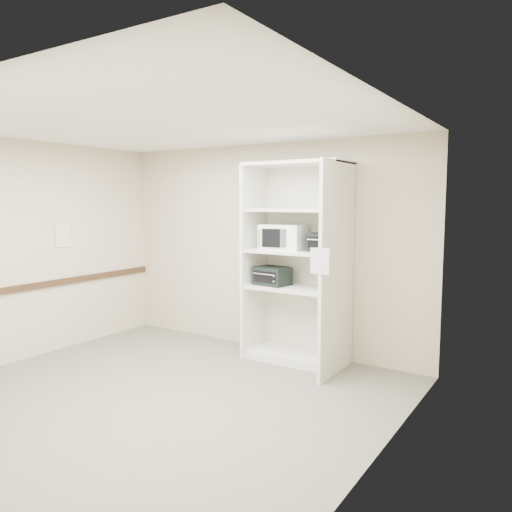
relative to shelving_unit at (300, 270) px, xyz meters
The scene contains 12 objects.
floor 2.15m from the shelving_unit, 111.36° to the right, with size 4.50×4.00×0.01m, color #5F5D52.
ceiling 2.41m from the shelving_unit, 111.36° to the right, with size 4.50×4.00×0.01m, color white.
wall_back 0.76m from the shelving_unit, 155.96° to the left, with size 4.50×0.02×2.70m, color beige.
wall_left 3.38m from the shelving_unit, 149.71° to the right, with size 0.02×4.00×2.70m, color beige.
wall_right 2.34m from the shelving_unit, 47.07° to the right, with size 0.02×4.00×2.70m, color beige.
shelving_unit is the anchor object (origin of this frame).
microwave 0.44m from the shelving_unit, 164.66° to the right, with size 0.51×0.39×0.30m, color white.
toaster_oven_upper 0.48m from the shelving_unit, ahead, with size 0.37×0.28×0.21m, color black.
toaster_oven_lower 0.38m from the shelving_unit, behind, with size 0.41×0.31×0.23m, color black.
paper_sign 0.86m from the shelving_unit, 48.59° to the right, with size 0.21×0.01×0.27m, color white.
chair_rail 3.37m from the shelving_unit, 149.52° to the right, with size 0.04×3.98×0.08m, color #372214.
wall_poster 3.15m from the shelving_unit, 158.09° to the right, with size 0.01×0.22×0.30m, color white.
Camera 1 is at (3.42, -3.61, 1.94)m, focal length 35.00 mm.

